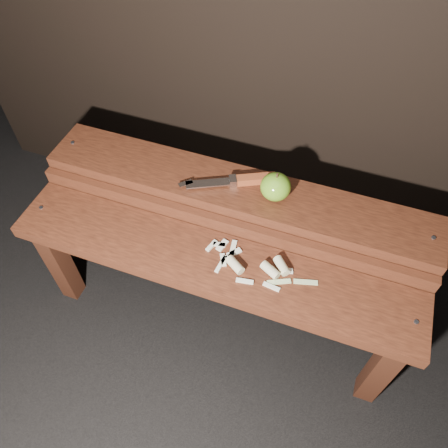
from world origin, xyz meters
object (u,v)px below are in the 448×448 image
(knife, at_px, (244,180))
(bench_rear_tier, at_px, (236,206))
(bench_front_tier, at_px, (210,275))
(apple, at_px, (276,187))

(knife, bearing_deg, bench_rear_tier, -122.17)
(bench_rear_tier, distance_m, knife, 0.10)
(bench_front_tier, relative_size, apple, 13.15)
(bench_front_tier, distance_m, bench_rear_tier, 0.23)
(bench_front_tier, bearing_deg, apple, 63.36)
(apple, distance_m, knife, 0.11)
(bench_front_tier, bearing_deg, bench_rear_tier, 90.00)
(bench_rear_tier, height_order, knife, knife)
(bench_rear_tier, relative_size, apple, 13.15)
(bench_front_tier, distance_m, apple, 0.32)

